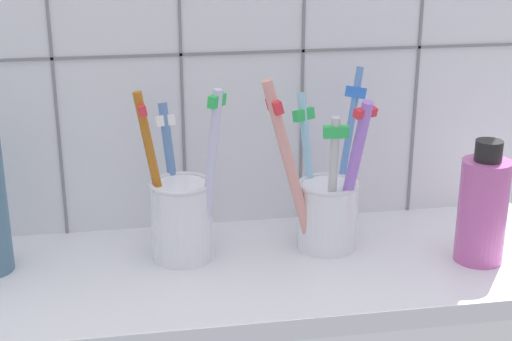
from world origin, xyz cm
name	(u,v)px	position (x,y,z in cm)	size (l,w,h in cm)	color
counter_slab	(261,273)	(0.00, 0.00, 1.00)	(64.00, 22.00, 2.00)	silver
tile_wall_back	(241,35)	(0.00, 12.00, 22.50)	(64.00, 2.20, 45.00)	white
toothbrush_cup_left	(182,213)	(-7.39, 2.95, 6.79)	(8.62, 8.73, 17.61)	white
toothbrush_cup_right	(327,203)	(7.22, 2.79, 6.90)	(12.07, 9.83, 18.28)	white
soap_bottle	(483,208)	(21.38, -2.67, 7.51)	(4.74, 4.74, 12.35)	#C45BA5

